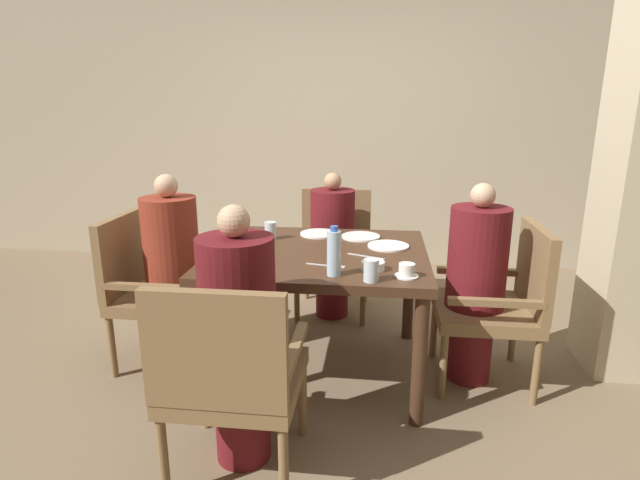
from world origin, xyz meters
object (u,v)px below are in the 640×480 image
bowl_small (373,266)px  glass_tall_near (371,270)px  chair_near_corner (230,373)px  plate_dessert_center (388,246)px  diner_in_right_chair (475,283)px  diner_in_left_chair (173,269)px  diner_in_near_chair (239,335)px  chair_left_side (151,284)px  plate_main_left (361,237)px  water_bottle (334,253)px  teacup_with_saucer (407,271)px  chair_right_side (501,299)px  chair_far_side (334,246)px  glass_tall_mid (271,231)px  diner_in_far_chair (332,244)px  plate_main_right (319,234)px

bowl_small → glass_tall_near: (-0.01, -0.17, 0.03)m
chair_near_corner → plate_dessert_center: chair_near_corner is taller
diner_in_right_chair → glass_tall_near: (-0.57, -0.47, 0.20)m
diner_in_left_chair → diner_in_near_chair: (0.63, -0.81, -0.00)m
diner_in_left_chair → chair_left_side: bearing=180.0°
diner_in_right_chair → plate_dessert_center: (-0.48, 0.13, 0.16)m
plate_main_left → water_bottle: (-0.10, -0.73, 0.11)m
plate_main_left → teacup_with_saucer: size_ratio=2.07×
chair_right_side → plate_dessert_center: 0.69m
diner_in_right_chair → chair_far_side: bearing=132.5°
diner_in_near_chair → water_bottle: 0.60m
glass_tall_near → glass_tall_mid: (-0.63, 0.69, 0.00)m
plate_dessert_center → glass_tall_near: glass_tall_near is taller
plate_main_left → glass_tall_mid: 0.56m
diner_in_right_chair → glass_tall_near: 0.76m
chair_far_side → teacup_with_saucer: chair_far_side is taller
bowl_small → glass_tall_near: 0.17m
diner_in_far_chair → plate_dessert_center: diner_in_far_chair is taller
diner_in_left_chair → glass_tall_near: (1.17, -0.47, 0.19)m
chair_near_corner → water_bottle: water_bottle is taller
diner_in_far_chair → plate_dessert_center: size_ratio=4.49×
plate_main_left → glass_tall_near: 0.80m
diner_in_near_chair → chair_right_side: bearing=32.7°
chair_left_side → chair_right_side: 2.03m
diner_in_right_chair → water_bottle: 0.89m
diner_in_left_chair → plate_dessert_center: 1.28m
water_bottle → bowl_small: bearing=28.4°
diner_in_left_chair → diner_in_near_chair: bearing=-52.0°
chair_near_corner → plate_dessert_center: 1.28m
chair_left_side → plate_dessert_center: bearing=5.4°
chair_left_side → plate_main_left: chair_left_side is taller
diner_in_right_chair → plate_dessert_center: 0.52m
diner_in_far_chair → chair_left_side: bearing=-141.5°
chair_right_side → plate_main_right: (-1.06, 0.37, 0.25)m
diner_in_far_chair → water_bottle: size_ratio=4.39×
diner_in_right_chair → diner_in_near_chair: size_ratio=0.99×
diner_in_right_chair → glass_tall_mid: bearing=169.4°
diner_in_right_chair → plate_main_left: 0.74m
diner_in_left_chair → plate_dessert_center: bearing=6.0°
chair_left_side → teacup_with_saucer: bearing=-14.5°
teacup_with_saucer → plate_main_right: bearing=124.4°
diner_in_left_chair → diner_in_near_chair: 1.02m
chair_right_side → glass_tall_mid: size_ratio=8.50×
chair_right_side → diner_in_near_chair: size_ratio=0.79×
diner_in_right_chair → chair_near_corner: size_ratio=1.25×
diner_in_left_chair → plate_main_right: 0.92m
chair_right_side → diner_in_near_chair: (-1.26, -0.81, 0.10)m
chair_far_side → chair_right_side: same height
diner_in_right_chair → bowl_small: bearing=-151.9°
diner_in_near_chair → chair_near_corner: bearing=-90.0°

